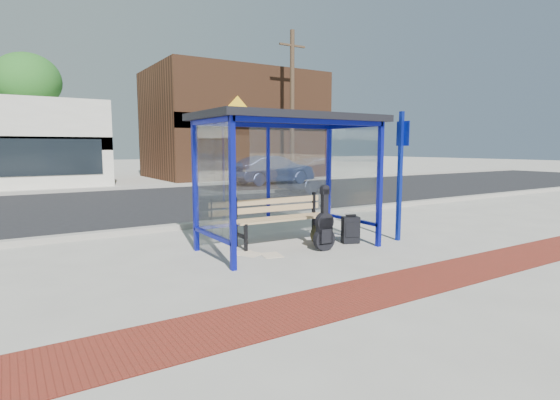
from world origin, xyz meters
TOP-DOWN VIEW (x-y plane):
  - ground at (0.00, 0.00)m, footprint 120.00×120.00m
  - brick_paver_strip at (0.00, -2.60)m, footprint 60.00×1.00m
  - curb_near at (0.00, 2.90)m, footprint 60.00×0.25m
  - street_asphalt at (0.00, 8.00)m, footprint 60.00×10.00m
  - curb_far at (0.00, 13.10)m, footprint 60.00×0.25m
  - far_sidewalk at (0.00, 15.00)m, footprint 60.00×4.00m
  - bus_shelter at (0.00, 0.07)m, footprint 3.30×1.80m
  - storefront_brown at (8.00, 18.49)m, footprint 10.00×7.08m
  - tree_mid at (-3.00, 22.00)m, footprint 3.60×3.60m
  - tree_right at (12.50, 22.00)m, footprint 3.60×3.60m
  - utility_pole_east at (9.00, 13.40)m, footprint 1.60×0.24m
  - bench at (0.10, 0.47)m, footprint 1.99×0.55m
  - guitar_bag at (0.44, -0.47)m, footprint 0.41×0.14m
  - suitcase at (1.24, -0.26)m, footprint 0.38×0.31m
  - backpack at (0.62, -0.07)m, footprint 0.37×0.35m
  - sign_post at (2.23, -0.57)m, footprint 0.10×0.32m
  - newspaper_a at (-0.54, -0.27)m, footprint 0.40×0.47m
  - newspaper_b at (-0.91, 0.14)m, footprint 0.48×0.41m
  - newspaper_c at (-0.79, -0.06)m, footprint 0.43×0.39m
  - parked_car at (6.96, 12.08)m, footprint 4.40×1.88m
  - fire_hydrant at (9.81, 13.56)m, footprint 0.33×0.22m

SIDE VIEW (x-z plane):
  - ground at x=0.00m, z-range 0.00..0.00m
  - street_asphalt at x=0.00m, z-range 0.00..0.00m
  - newspaper_c at x=-0.79m, z-range 0.00..0.01m
  - newspaper_a at x=-0.54m, z-range 0.00..0.01m
  - newspaper_b at x=-0.91m, z-range 0.00..0.01m
  - far_sidewalk at x=0.00m, z-range 0.00..0.01m
  - brick_paver_strip at x=0.00m, z-range 0.00..0.01m
  - curb_near at x=0.00m, z-range 0.00..0.12m
  - curb_far at x=0.00m, z-range 0.00..0.12m
  - backpack at x=0.62m, z-range -0.01..0.37m
  - suitcase at x=1.24m, z-range -0.02..0.54m
  - fire_hydrant at x=9.81m, z-range 0.03..0.76m
  - guitar_bag at x=0.44m, z-range -0.15..0.96m
  - bench at x=0.10m, z-range 0.06..0.99m
  - parked_car at x=6.96m, z-range 0.00..1.41m
  - sign_post at x=2.23m, z-range 0.16..2.69m
  - bus_shelter at x=0.00m, z-range 0.86..3.28m
  - storefront_brown at x=8.00m, z-range 0.00..6.40m
  - utility_pole_east at x=9.00m, z-range 0.11..8.11m
  - tree_mid at x=-3.00m, z-range 1.94..8.97m
  - tree_right at x=12.50m, z-range 1.94..8.97m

